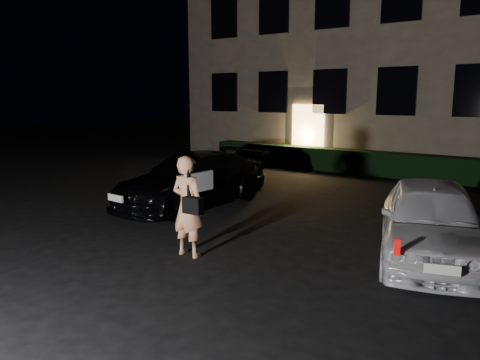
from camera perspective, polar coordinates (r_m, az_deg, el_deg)
The scene contains 6 objects.
ground at distance 8.61m, azimuth -6.57°, elevation -9.00°, with size 80.00×80.00×0.00m, color black.
building at distance 21.87m, azimuth 22.51°, elevation 17.78°, with size 20.00×8.11×12.00m.
hedge at distance 17.50m, azimuth 17.61°, elevation 1.82°, with size 15.00×0.70×0.85m, color black.
sedan at distance 12.28m, azimuth -5.83°, elevation 0.09°, with size 2.09×4.84×1.36m.
hatch at distance 8.81m, azimuth 22.27°, elevation -4.52°, with size 2.90×4.43×1.40m.
man at distance 8.31m, azimuth -6.35°, elevation -3.17°, with size 0.75×0.46×1.81m.
Camera 1 is at (5.60, -5.90, 2.82)m, focal length 35.00 mm.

